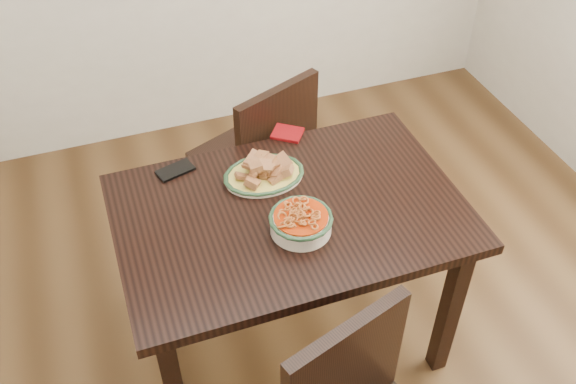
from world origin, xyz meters
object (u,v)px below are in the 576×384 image
object	(u,v)px
dining_table	(290,229)
noodle_bowl	(301,221)
smartphone	(175,170)
fish_plate	(264,168)
chair_far	(262,154)

from	to	relation	value
dining_table	noodle_bowl	world-z (taller)	noodle_bowl
smartphone	noodle_bowl	bearing A→B (deg)	-69.34
fish_plate	noodle_bowl	size ratio (longest dim) A/B	1.35
chair_far	noodle_bowl	bearing A→B (deg)	59.41
chair_far	fish_plate	xyz separation A→B (m)	(-0.12, -0.43, 0.30)
chair_far	fish_plate	world-z (taller)	chair_far
smartphone	fish_plate	bearing A→B (deg)	-42.06
chair_far	noodle_bowl	xyz separation A→B (m)	(-0.09, -0.73, 0.29)
noodle_bowl	fish_plate	bearing A→B (deg)	96.27
fish_plate	smartphone	bearing A→B (deg)	154.17
fish_plate	noodle_bowl	xyz separation A→B (m)	(0.03, -0.29, -0.00)
fish_plate	smartphone	world-z (taller)	fish_plate
dining_table	noodle_bowl	xyz separation A→B (m)	(-0.00, -0.11, 0.14)
dining_table	smartphone	distance (m)	0.48
dining_table	chair_far	bearing A→B (deg)	81.64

